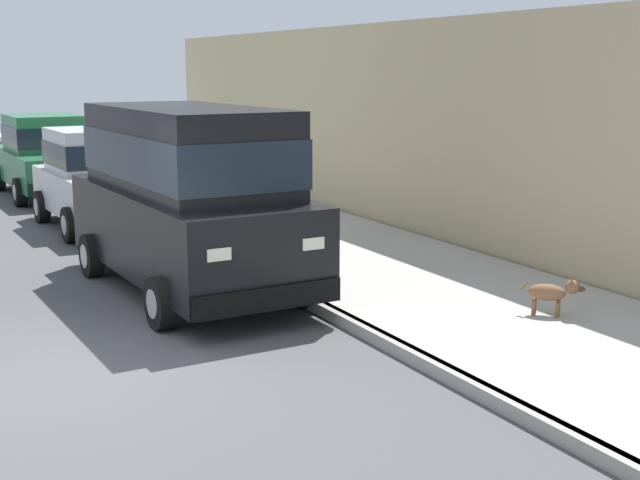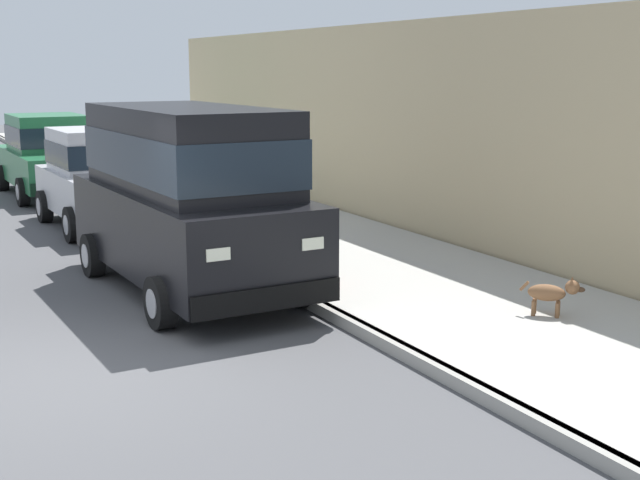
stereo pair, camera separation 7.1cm
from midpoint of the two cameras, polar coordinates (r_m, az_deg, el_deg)
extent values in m
plane|color=#4C4C4F|center=(9.17, -15.83, -8.37)|extent=(80.00, 80.00, 0.00)
cube|color=gray|center=(10.21, 2.06, -5.47)|extent=(0.16, 64.00, 0.14)
cube|color=#A8A59E|center=(11.18, 10.14, -4.15)|extent=(3.60, 64.00, 0.14)
cube|color=black|center=(11.82, -8.51, 0.74)|extent=(2.08, 4.87, 1.10)
cube|color=black|center=(11.67, -8.67, 6.06)|extent=(1.81, 3.86, 1.10)
cube|color=#19232D|center=(11.68, -8.66, 5.66)|extent=(1.85, 3.90, 0.61)
cube|color=black|center=(9.81, -3.45, -3.82)|extent=(1.87, 0.27, 0.28)
cube|color=black|center=(14.08, -11.93, 0.64)|extent=(1.87, 0.27, 0.28)
cylinder|color=black|center=(11.01, -0.98, -2.86)|extent=(0.24, 0.65, 0.64)
cylinder|color=#9E9EA3|center=(11.01, -0.98, -2.86)|extent=(0.25, 0.36, 0.35)
cylinder|color=black|center=(10.26, -10.36, -4.11)|extent=(0.24, 0.65, 0.64)
cylinder|color=#9E9EA3|center=(10.26, -10.36, -4.11)|extent=(0.25, 0.36, 0.35)
cylinder|color=black|center=(13.63, -6.99, -0.15)|extent=(0.24, 0.65, 0.64)
cylinder|color=#9E9EA3|center=(13.63, -6.99, -0.15)|extent=(0.25, 0.36, 0.35)
cylinder|color=black|center=(13.04, -14.72, -0.98)|extent=(0.24, 0.65, 0.64)
cylinder|color=#9E9EA3|center=(13.04, -14.72, -0.98)|extent=(0.25, 0.36, 0.35)
cube|color=#EAEACC|center=(9.92, -0.36, -0.22)|extent=(0.28, 0.09, 0.14)
cube|color=#EAEACC|center=(9.41, -6.63, -0.93)|extent=(0.28, 0.09, 0.14)
cube|color=#BCBCC1|center=(16.90, -14.15, 3.14)|extent=(1.84, 3.75, 0.76)
cube|color=#BCBCC1|center=(17.05, -14.51, 5.84)|extent=(1.58, 1.95, 0.80)
cube|color=#19232D|center=(17.06, -14.50, 5.64)|extent=(1.61, 1.99, 0.44)
cube|color=#424243|center=(15.23, -12.31, 1.43)|extent=(1.69, 0.26, 0.28)
cube|color=#424243|center=(18.66, -15.59, 3.08)|extent=(1.69, 0.26, 0.28)
cylinder|color=black|center=(16.13, -10.06, 1.56)|extent=(0.24, 0.65, 0.64)
cylinder|color=#9E9EA3|center=(16.13, -10.06, 1.56)|extent=(0.25, 0.36, 0.35)
cylinder|color=black|center=(15.66, -16.00, 1.00)|extent=(0.24, 0.65, 0.64)
cylinder|color=#9E9EA3|center=(15.66, -16.00, 1.00)|extent=(0.25, 0.36, 0.35)
cylinder|color=black|center=(18.28, -12.46, 2.62)|extent=(0.24, 0.65, 0.64)
cylinder|color=#9E9EA3|center=(18.28, -12.46, 2.62)|extent=(0.25, 0.36, 0.35)
cylinder|color=black|center=(17.87, -17.73, 2.15)|extent=(0.24, 0.65, 0.64)
cylinder|color=#9E9EA3|center=(17.87, -17.73, 2.15)|extent=(0.25, 0.36, 0.35)
cube|color=#EAEACC|center=(15.31, -10.42, 2.90)|extent=(0.28, 0.09, 0.14)
cube|color=#EAEACC|center=(15.00, -14.28, 2.56)|extent=(0.28, 0.09, 0.14)
cube|color=#23663D|center=(21.57, -17.39, 4.70)|extent=(1.89, 4.54, 0.76)
cube|color=#23663D|center=(21.59, -17.57, 6.83)|extent=(1.63, 2.13, 0.84)
cube|color=#19232D|center=(21.60, -17.56, 6.66)|extent=(1.66, 2.17, 0.46)
cube|color=black|center=(19.46, -16.05, 3.38)|extent=(1.77, 0.24, 0.28)
cube|color=black|center=(23.74, -18.43, 4.62)|extent=(1.77, 0.24, 0.28)
cylinder|color=black|center=(20.46, -14.08, 3.46)|extent=(0.23, 0.64, 0.64)
cylinder|color=#9E9EA3|center=(20.46, -14.08, 3.46)|extent=(0.25, 0.36, 0.35)
cylinder|color=black|center=(20.09, -19.04, 3.04)|extent=(0.23, 0.64, 0.64)
cylinder|color=#9E9EA3|center=(20.09, -19.04, 3.04)|extent=(0.25, 0.36, 0.35)
cylinder|color=black|center=(23.15, -15.85, 4.27)|extent=(0.23, 0.64, 0.64)
cylinder|color=#9E9EA3|center=(23.15, -15.85, 4.27)|extent=(0.25, 0.36, 0.35)
cylinder|color=black|center=(22.83, -20.26, 3.90)|extent=(0.23, 0.64, 0.64)
cylinder|color=#9E9EA3|center=(22.83, -20.26, 3.90)|extent=(0.25, 0.36, 0.35)
cube|color=#EAEACC|center=(19.51, -14.49, 4.53)|extent=(0.28, 0.09, 0.14)
cube|color=#EAEACC|center=(19.27, -17.71, 4.27)|extent=(0.28, 0.09, 0.14)
ellipsoid|color=brown|center=(10.50, 15.00, -3.40)|extent=(0.45, 0.46, 0.20)
cylinder|color=brown|center=(10.60, 15.71, -4.36)|extent=(0.05, 0.05, 0.18)
cylinder|color=brown|center=(10.49, 15.67, -4.53)|extent=(0.05, 0.05, 0.18)
cylinder|color=brown|center=(10.62, 14.24, -4.26)|extent=(0.05, 0.05, 0.18)
cylinder|color=brown|center=(10.50, 14.18, -4.43)|extent=(0.05, 0.05, 0.18)
sphere|color=brown|center=(10.47, 16.61, -3.03)|extent=(0.17, 0.17, 0.17)
ellipsoid|color=#432C1C|center=(10.47, 17.10, -3.17)|extent=(0.13, 0.13, 0.06)
cone|color=brown|center=(10.49, 16.60, -2.51)|extent=(0.06, 0.06, 0.07)
cone|color=brown|center=(10.40, 16.57, -2.64)|extent=(0.06, 0.06, 0.07)
cylinder|color=brown|center=(10.51, 13.61, -2.98)|extent=(0.11, 0.11, 0.13)
cylinder|color=red|center=(11.62, 0.46, -2.85)|extent=(0.24, 0.24, 0.06)
cylinder|color=red|center=(11.55, 0.46, -1.38)|extent=(0.17, 0.17, 0.55)
sphere|color=red|center=(11.49, 0.46, 0.15)|extent=(0.15, 0.15, 0.15)
cylinder|color=red|center=(11.49, -0.07, -1.31)|extent=(0.10, 0.07, 0.07)
cylinder|color=red|center=(11.60, 0.99, -1.19)|extent=(0.10, 0.07, 0.07)
cube|color=tan|center=(17.05, 3.43, 7.66)|extent=(0.50, 20.00, 3.84)
camera|label=1|loc=(0.04, -89.82, 0.04)|focal=48.17mm
camera|label=2|loc=(0.04, 90.18, -0.04)|focal=48.17mm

